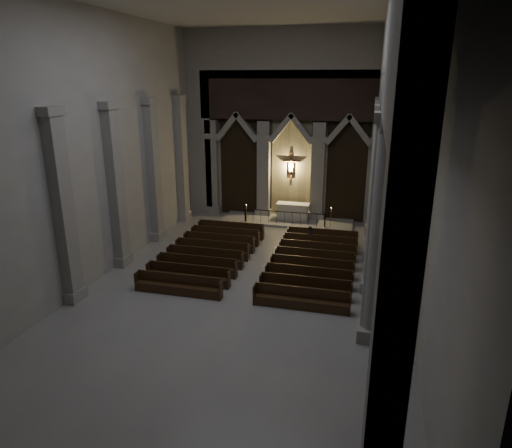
{
  "coord_description": "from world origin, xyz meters",
  "views": [
    {
      "loc": [
        5.0,
        -17.6,
        9.03
      ],
      "look_at": [
        -0.18,
        3.0,
        2.21
      ],
      "focal_mm": 32.0,
      "sensor_mm": 36.0,
      "label": 1
    }
  ],
  "objects_px": {
    "altar": "(293,211)",
    "worshipper": "(310,237)",
    "altar_rail": "(284,216)",
    "pews": "(260,261)",
    "candle_stand_right": "(331,223)",
    "candle_stand_left": "(247,221)"
  },
  "relations": [
    {
      "from": "candle_stand_right",
      "to": "pews",
      "type": "height_order",
      "value": "candle_stand_right"
    },
    {
      "from": "candle_stand_right",
      "to": "altar_rail",
      "type": "bearing_deg",
      "value": -177.29
    },
    {
      "from": "candle_stand_right",
      "to": "worshipper",
      "type": "bearing_deg",
      "value": -102.69
    },
    {
      "from": "pews",
      "to": "worshipper",
      "type": "height_order",
      "value": "worshipper"
    },
    {
      "from": "altar",
      "to": "worshipper",
      "type": "distance_m",
      "value": 5.0
    },
    {
      "from": "altar_rail",
      "to": "candle_stand_right",
      "type": "relative_size",
      "value": 3.72
    },
    {
      "from": "pews",
      "to": "worshipper",
      "type": "distance_m",
      "value": 3.78
    },
    {
      "from": "altar",
      "to": "candle_stand_left",
      "type": "bearing_deg",
      "value": -145.35
    },
    {
      "from": "altar_rail",
      "to": "candle_stand_right",
      "type": "bearing_deg",
      "value": 2.71
    },
    {
      "from": "altar",
      "to": "candle_stand_right",
      "type": "bearing_deg",
      "value": -22.36
    },
    {
      "from": "altar_rail",
      "to": "worshipper",
      "type": "bearing_deg",
      "value": -59.11
    },
    {
      "from": "altar_rail",
      "to": "candle_stand_left",
      "type": "height_order",
      "value": "candle_stand_left"
    },
    {
      "from": "candle_stand_left",
      "to": "worshipper",
      "type": "bearing_deg",
      "value": -32.93
    },
    {
      "from": "candle_stand_right",
      "to": "pews",
      "type": "distance_m",
      "value": 7.36
    },
    {
      "from": "candle_stand_right",
      "to": "pews",
      "type": "relative_size",
      "value": 0.15
    },
    {
      "from": "altar_rail",
      "to": "pews",
      "type": "relative_size",
      "value": 0.56
    },
    {
      "from": "altar",
      "to": "worshipper",
      "type": "bearing_deg",
      "value": -69.52
    },
    {
      "from": "altar_rail",
      "to": "worshipper",
      "type": "distance_m",
      "value": 4.07
    },
    {
      "from": "worshipper",
      "to": "candle_stand_right",
      "type": "bearing_deg",
      "value": 96.97
    },
    {
      "from": "altar_rail",
      "to": "candle_stand_left",
      "type": "xyz_separation_m",
      "value": [
        -2.32,
        -0.64,
        -0.28
      ]
    },
    {
      "from": "altar_rail",
      "to": "altar",
      "type": "bearing_deg",
      "value": 74.15
    },
    {
      "from": "altar_rail",
      "to": "worshipper",
      "type": "height_order",
      "value": "worshipper"
    }
  ]
}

